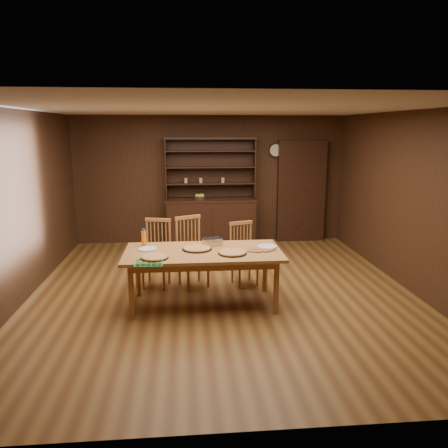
{
  "coord_description": "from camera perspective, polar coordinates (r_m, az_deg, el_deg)",
  "views": [
    {
      "loc": [
        -0.51,
        -5.98,
        2.34
      ],
      "look_at": [
        0.06,
        0.4,
        0.93
      ],
      "focal_mm": 35.0,
      "sensor_mm": 36.0,
      "label": 1
    }
  ],
  "objects": [
    {
      "name": "pizza_right",
      "position": [
        5.66,
        1.1,
        -3.76
      ],
      "size": [
        0.37,
        0.37,
        0.04
      ],
      "color": "black",
      "rests_on": "dining_table"
    },
    {
      "name": "floor",
      "position": [
        6.45,
        -0.2,
        -8.91
      ],
      "size": [
        6.0,
        6.0,
        0.0
      ],
      "primitive_type": "plane",
      "color": "brown",
      "rests_on": "ground"
    },
    {
      "name": "room_shell",
      "position": [
        6.05,
        -0.21,
        5.14
      ],
      "size": [
        6.0,
        6.0,
        6.0
      ],
      "color": "silver",
      "rests_on": "floor"
    },
    {
      "name": "plate_right",
      "position": [
        6.02,
        5.64,
        -2.93
      ],
      "size": [
        0.28,
        0.28,
        0.02
      ],
      "color": "silver",
      "rests_on": "dining_table"
    },
    {
      "name": "cooling_rack",
      "position": [
        5.36,
        -9.75,
        -4.98
      ],
      "size": [
        0.36,
        0.36,
        0.01
      ],
      "primitive_type": null,
      "rotation": [
        0.0,
        0.0,
        -0.14
      ],
      "color": "#0B9A49",
      "rests_on": "dining_table"
    },
    {
      "name": "chair_center",
      "position": [
        6.6,
        -4.32,
        -3.29
      ],
      "size": [
        0.57,
        0.56,
        1.06
      ],
      "rotation": [
        0.0,
        0.0,
        0.43
      ],
      "color": "#A36538",
      "rests_on": "floor"
    },
    {
      "name": "juice_bottle",
      "position": [
        6.14,
        -10.43,
        -1.78
      ],
      "size": [
        0.07,
        0.07,
        0.24
      ],
      "color": "orange",
      "rests_on": "dining_table"
    },
    {
      "name": "doorway",
      "position": [
        9.29,
        10.02,
        4.22
      ],
      "size": [
        1.0,
        0.18,
        2.1
      ],
      "primitive_type": "cube",
      "color": "black",
      "rests_on": "floor"
    },
    {
      "name": "chair_left",
      "position": [
        6.66,
        -8.73,
        -3.46
      ],
      "size": [
        0.5,
        0.48,
        1.02
      ],
      "rotation": [
        0.0,
        0.0,
        -0.24
      ],
      "color": "#A36538",
      "rests_on": "floor"
    },
    {
      "name": "fruit_bowl",
      "position": [
        8.78,
        -3.2,
        3.49
      ],
      "size": [
        0.26,
        0.26,
        0.12
      ],
      "color": "black",
      "rests_on": "china_hutch"
    },
    {
      "name": "pizza_center",
      "position": [
        5.87,
        -3.54,
        -3.19
      ],
      "size": [
        0.4,
        0.4,
        0.04
      ],
      "color": "black",
      "rests_on": "dining_table"
    },
    {
      "name": "china_hutch",
      "position": [
        8.93,
        -1.71,
        1.11
      ],
      "size": [
        1.84,
        0.52,
        2.17
      ],
      "color": "black",
      "rests_on": "floor"
    },
    {
      "name": "pot_holder_a",
      "position": [
        5.86,
        5.45,
        -3.35
      ],
      "size": [
        0.27,
        0.27,
        0.01
      ],
      "primitive_type": "cube",
      "rotation": [
        0.0,
        0.0,
        0.61
      ],
      "color": "red",
      "rests_on": "dining_table"
    },
    {
      "name": "foil_dish",
      "position": [
        6.08,
        -1.57,
        -2.31
      ],
      "size": [
        0.29,
        0.23,
        0.1
      ],
      "primitive_type": "cube",
      "rotation": [
        0.0,
        0.0,
        0.22
      ],
      "color": "white",
      "rests_on": "dining_table"
    },
    {
      "name": "chair_right",
      "position": [
        6.69,
        2.5,
        -3.58
      ],
      "size": [
        0.48,
        0.47,
        0.95
      ],
      "rotation": [
        0.0,
        0.0,
        0.3
      ],
      "color": "#A36538",
      "rests_on": "floor"
    },
    {
      "name": "pizza_left",
      "position": [
        5.53,
        -9.07,
        -4.3
      ],
      "size": [
        0.35,
        0.35,
        0.04
      ],
      "color": "black",
      "rests_on": "dining_table"
    },
    {
      "name": "pot_holder_b",
      "position": [
        5.82,
        4.15,
        -3.45
      ],
      "size": [
        0.25,
        0.25,
        0.01
      ],
      "primitive_type": "cube",
      "rotation": [
        0.0,
        0.0,
        -0.35
      ],
      "color": "red",
      "rests_on": "dining_table"
    },
    {
      "name": "plate_left",
      "position": [
        5.96,
        -9.94,
        -3.21
      ],
      "size": [
        0.27,
        0.27,
        0.02
      ],
      "color": "silver",
      "rests_on": "dining_table"
    },
    {
      "name": "dining_table",
      "position": [
        5.83,
        -2.74,
        -4.21
      ],
      "size": [
        2.08,
        1.04,
        0.75
      ],
      "color": "#AC783B",
      "rests_on": "floor"
    },
    {
      "name": "wall_clock",
      "position": [
        9.14,
        6.76,
        9.55
      ],
      "size": [
        0.3,
        0.05,
        0.3
      ],
      "color": "black",
      "rests_on": "room_shell"
    }
  ]
}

